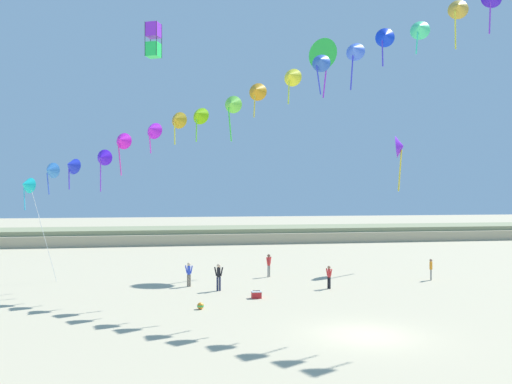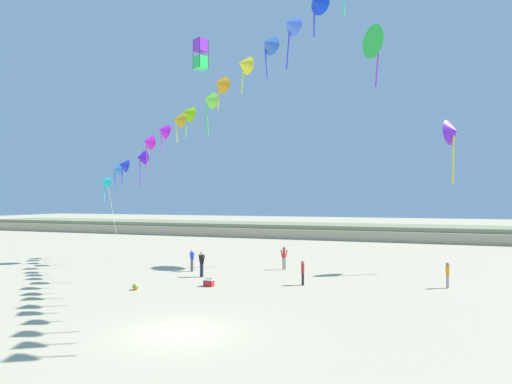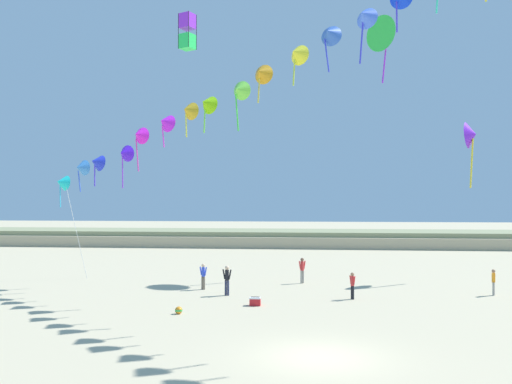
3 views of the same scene
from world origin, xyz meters
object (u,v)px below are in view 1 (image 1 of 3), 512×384
Objects in this scene: person_mid_center at (431,268)px; beach_cooler at (256,295)px; person_far_left at (269,264)px; large_kite_mid_trail at (325,55)px; person_near_left at (189,273)px; person_near_right at (329,275)px; large_kite_high_solo at (400,147)px; large_kite_low_lead at (153,40)px; person_far_right at (219,275)px; beach_ball at (200,306)px.

person_mid_center is 14.10m from beach_cooler.
person_far_left is 0.33× the size of large_kite_mid_trail.
person_near_right is (8.89, -2.43, -0.06)m from person_near_left.
large_kite_low_lead is at bearing -179.60° from large_kite_high_solo.
person_near_right is at bearing -4.14° from person_far_right.
large_kite_high_solo reaches higher than beach_cooler.
large_kite_low_lead is (-8.41, 2.83, 16.90)m from person_far_left.
person_far_left reaches higher than person_near_left.
large_kite_high_solo reaches higher than person_near_left.
person_near_right is 21.03m from large_kite_mid_trail.
large_kite_low_lead is (-11.26, 8.33, 17.01)m from person_near_right.
large_kite_low_lead is 21.48m from beach_cooler.
beach_ball is (0.22, -7.18, -0.74)m from person_near_left.
person_near_right is 6.20m from person_far_left.
large_kite_mid_trail is 10.27m from large_kite_high_solo.
large_kite_mid_trail reaches higher than beach_cooler.
person_near_left reaches higher than beach_cooler.
large_kite_low_lead reaches higher than person_near_right.
person_mid_center reaches higher than beach_cooler.
person_near_right is at bearing -106.40° from large_kite_mid_trail.
beach_cooler is 4.25m from beach_ball.
person_mid_center is at bearing 13.80° from person_near_right.
person_far_left is (-2.85, 5.50, 0.12)m from person_near_right.
large_kite_low_lead is 0.55× the size of large_kite_high_solo.
beach_ball is at bearing -88.28° from person_near_left.
large_kite_high_solo is 24.09m from beach_ball.
large_kite_high_solo is at bearing 26.42° from person_far_right.
large_kite_high_solo is at bearing -28.42° from large_kite_mid_trail.
person_mid_center is 11.59m from person_far_left.
person_far_right reaches higher than person_near_right.
person_near_left is at bearing 91.72° from beach_ball.
beach_cooler is at bearing -55.70° from person_far_right.
large_kite_low_lead reaches higher than beach_cooler.
beach_ball is at bearing -126.63° from large_kite_mid_trail.
person_near_right is 0.88× the size of person_far_left.
person_near_right is 2.57× the size of beach_cooler.
beach_cooler is (-2.35, -7.80, -0.76)m from person_far_left.
person_far_right is at bearing 73.54° from beach_ball.
person_near_right is 0.57× the size of large_kite_low_lead.
large_kite_high_solo is (5.52, -2.99, -8.13)m from large_kite_mid_trail.
large_kite_low_lead is at bearing 161.41° from person_far_left.
beach_ball is (-12.05, -16.20, -17.99)m from large_kite_mid_trail.
person_far_left is (-11.06, 3.49, 0.10)m from person_mid_center.
person_far_left is at bearing 60.39° from beach_ball.
beach_ball is at bearing -151.33° from person_near_right.
large_kite_low_lead reaches higher than person_near_left.
person_far_left reaches higher than person_mid_center.
large_kite_high_solo is (17.79, 6.04, 9.12)m from person_near_left.
large_kite_mid_trail is 8.83× the size of beach_cooler.
person_far_right is at bearing -153.58° from large_kite_high_solo.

